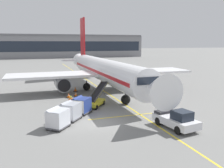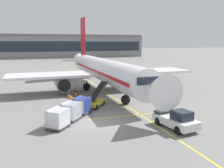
% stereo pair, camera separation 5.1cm
% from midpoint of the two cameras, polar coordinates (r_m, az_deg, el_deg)
% --- Properties ---
extents(ground_plane, '(600.00, 600.00, 0.00)m').
position_cam_midpoint_polar(ground_plane, '(23.96, -2.77, -9.33)').
color(ground_plane, slate).
extents(parked_airplane, '(30.29, 39.76, 13.28)m').
position_cam_midpoint_polar(parked_airplane, '(39.53, -2.00, 3.31)').
color(parked_airplane, white).
rests_on(parked_airplane, ground).
extents(belt_loader, '(4.30, 5.05, 2.72)m').
position_cam_midpoint_polar(belt_loader, '(30.02, -3.99, -3.74)').
color(belt_loader, gold).
rests_on(belt_loader, ground).
extents(baggage_cart_lead, '(2.51, 2.61, 1.91)m').
position_cam_midpoint_polar(baggage_cart_lead, '(26.95, -7.25, -4.99)').
color(baggage_cart_lead, '#515156').
rests_on(baggage_cart_lead, ground).
extents(baggage_cart_second, '(2.51, 2.61, 1.91)m').
position_cam_midpoint_polar(baggage_cart_second, '(24.91, -9.86, -6.30)').
color(baggage_cart_second, '#515156').
rests_on(baggage_cart_second, ground).
extents(baggage_cart_third, '(2.51, 2.61, 1.91)m').
position_cam_midpoint_polar(baggage_cart_third, '(22.83, -12.87, -7.90)').
color(baggage_cart_third, '#515156').
rests_on(baggage_cart_third, ground).
extents(pushback_tug, '(2.77, 4.68, 1.83)m').
position_cam_midpoint_polar(pushback_tug, '(23.13, 15.16, -8.22)').
color(pushback_tug, silver).
rests_on(pushback_tug, ground).
extents(ground_crew_by_loader, '(0.47, 0.42, 1.74)m').
position_cam_midpoint_polar(ground_crew_by_loader, '(28.31, -7.66, -4.28)').
color(ground_crew_by_loader, black).
rests_on(ground_crew_by_loader, ground).
extents(ground_crew_by_carts, '(0.57, 0.27, 1.74)m').
position_cam_midpoint_polar(ground_crew_by_carts, '(28.39, -9.76, -4.29)').
color(ground_crew_by_carts, '#333847').
rests_on(ground_crew_by_carts, ground).
extents(ground_crew_marshaller, '(0.55, 0.35, 1.74)m').
position_cam_midpoint_polar(ground_crew_marshaller, '(25.83, -8.80, -5.69)').
color(ground_crew_marshaller, '#514C42').
rests_on(ground_crew_marshaller, ground).
extents(safety_cone_engine_keepout, '(0.53, 0.53, 0.61)m').
position_cam_midpoint_polar(safety_cone_engine_keepout, '(35.95, -8.60, -2.42)').
color(safety_cone_engine_keepout, black).
rests_on(safety_cone_engine_keepout, ground).
extents(safety_cone_wingtip, '(0.66, 0.66, 0.74)m').
position_cam_midpoint_polar(safety_cone_wingtip, '(39.46, -8.72, -1.23)').
color(safety_cone_wingtip, black).
rests_on(safety_cone_wingtip, ground).
extents(safety_cone_nose_mark, '(0.60, 0.60, 0.69)m').
position_cam_midpoint_polar(safety_cone_nose_mark, '(34.99, -10.27, -2.75)').
color(safety_cone_nose_mark, black).
rests_on(safety_cone_nose_mark, ground).
extents(apron_guidance_line_lead_in, '(0.20, 110.00, 0.01)m').
position_cam_midpoint_polar(apron_guidance_line_lead_in, '(39.33, -1.83, -1.69)').
color(apron_guidance_line_lead_in, yellow).
rests_on(apron_guidance_line_lead_in, ground).
extents(apron_guidance_line_stop_bar, '(12.00, 0.20, 0.01)m').
position_cam_midpoint_polar(apron_guidance_line_stop_bar, '(26.92, 6.95, -7.20)').
color(apron_guidance_line_stop_bar, yellow).
rests_on(apron_guidance_line_stop_bar, ground).
extents(terminal_building, '(109.59, 20.20, 12.16)m').
position_cam_midpoint_polar(terminal_building, '(135.00, -16.54, 8.66)').
color(terminal_building, gray).
rests_on(terminal_building, ground).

